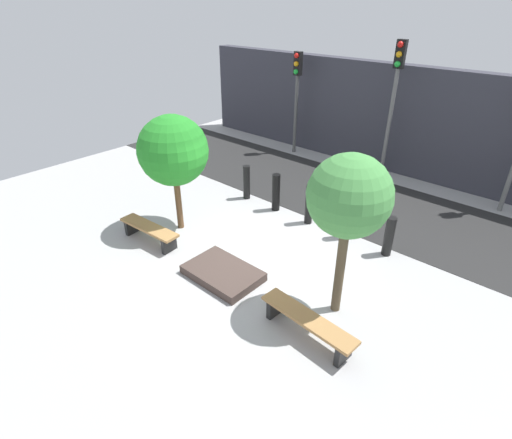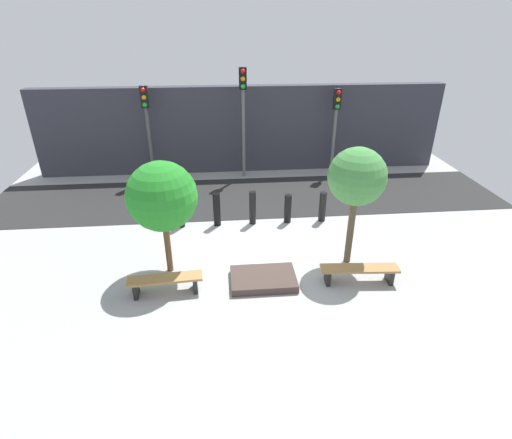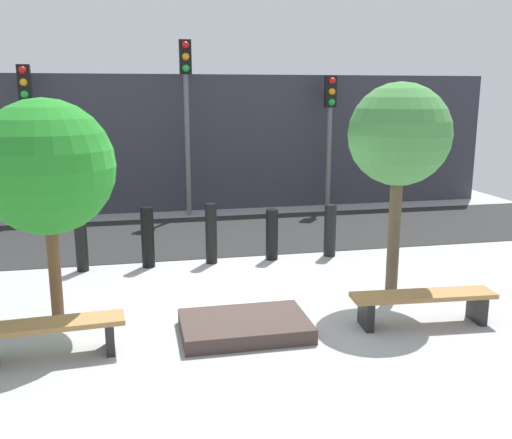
{
  "view_description": "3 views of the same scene",
  "coord_description": "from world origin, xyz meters",
  "px_view_note": "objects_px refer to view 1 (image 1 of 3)",
  "views": [
    {
      "loc": [
        5.06,
        -5.57,
        5.24
      ],
      "look_at": [
        0.57,
        -0.55,
        1.44
      ],
      "focal_mm": 28.0,
      "sensor_mm": 36.0,
      "label": 1
    },
    {
      "loc": [
        -0.9,
        -8.91,
        5.85
      ],
      "look_at": [
        -0.12,
        -0.28,
        1.38
      ],
      "focal_mm": 28.0,
      "sensor_mm": 36.0,
      "label": 2
    },
    {
      "loc": [
        -1.25,
        -7.54,
        2.96
      ],
      "look_at": [
        0.31,
        -0.21,
        1.29
      ],
      "focal_mm": 40.0,
      "sensor_mm": 36.0,
      "label": 3
    }
  ],
  "objects_px": {
    "bollard_left": "(276,192)",
    "bollard_right": "(346,221)",
    "planter_bed": "(223,273)",
    "tree_behind_left_bench": "(173,151)",
    "traffic_light_west": "(297,85)",
    "bollard_far_left": "(247,182)",
    "tree_behind_right_bench": "(349,198)",
    "bollard_far_right": "(389,236)",
    "bollard_center": "(309,204)",
    "traffic_light_mid_west": "(395,88)",
    "bench_right": "(308,322)",
    "bench_left": "(149,230)"
  },
  "relations": [
    {
      "from": "bollard_left",
      "to": "bench_right",
      "type": "bearing_deg",
      "value": -44.06
    },
    {
      "from": "bollard_far_right",
      "to": "traffic_light_mid_west",
      "type": "relative_size",
      "value": 0.23
    },
    {
      "from": "bench_right",
      "to": "bollard_far_right",
      "type": "xyz_separation_m",
      "value": [
        -0.12,
        3.31,
        0.17
      ]
    },
    {
      "from": "bollard_left",
      "to": "bollard_right",
      "type": "xyz_separation_m",
      "value": [
        2.2,
        0.0,
        -0.07
      ]
    },
    {
      "from": "tree_behind_left_bench",
      "to": "tree_behind_right_bench",
      "type": "bearing_deg",
      "value": 0.0
    },
    {
      "from": "bench_left",
      "to": "bollard_far_left",
      "type": "distance_m",
      "value": 3.32
    },
    {
      "from": "tree_behind_right_bench",
      "to": "bollard_right",
      "type": "relative_size",
      "value": 3.39
    },
    {
      "from": "tree_behind_left_bench",
      "to": "bollard_far_right",
      "type": "bearing_deg",
      "value": 27.7
    },
    {
      "from": "bollard_far_left",
      "to": "bollard_far_right",
      "type": "xyz_separation_m",
      "value": [
        4.4,
        0.0,
        -0.02
      ]
    },
    {
      "from": "bollard_far_left",
      "to": "traffic_light_mid_west",
      "type": "xyz_separation_m",
      "value": [
        2.2,
        4.12,
        2.34
      ]
    },
    {
      "from": "bench_left",
      "to": "tree_behind_left_bench",
      "type": "relative_size",
      "value": 0.6
    },
    {
      "from": "traffic_light_mid_west",
      "to": "bench_right",
      "type": "bearing_deg",
      "value": -72.67
    },
    {
      "from": "bollard_far_right",
      "to": "bench_left",
      "type": "bearing_deg",
      "value": -143.8
    },
    {
      "from": "planter_bed",
      "to": "tree_behind_left_bench",
      "type": "height_order",
      "value": "tree_behind_left_bench"
    },
    {
      "from": "bollard_far_right",
      "to": "tree_behind_right_bench",
      "type": "bearing_deg",
      "value": -87.2
    },
    {
      "from": "traffic_light_west",
      "to": "traffic_light_mid_west",
      "type": "xyz_separation_m",
      "value": [
        3.58,
        0.0,
        0.38
      ]
    },
    {
      "from": "planter_bed",
      "to": "bollard_far_right",
      "type": "bearing_deg",
      "value": 54.68
    },
    {
      "from": "tree_behind_left_bench",
      "to": "bollard_center",
      "type": "height_order",
      "value": "tree_behind_left_bench"
    },
    {
      "from": "bollard_left",
      "to": "bollard_right",
      "type": "relative_size",
      "value": 1.15
    },
    {
      "from": "planter_bed",
      "to": "tree_behind_left_bench",
      "type": "relative_size",
      "value": 0.55
    },
    {
      "from": "tree_behind_right_bench",
      "to": "tree_behind_left_bench",
      "type": "bearing_deg",
      "value": 180.0
    },
    {
      "from": "bench_right",
      "to": "bollard_right",
      "type": "bearing_deg",
      "value": 114.29
    },
    {
      "from": "bollard_far_left",
      "to": "tree_behind_right_bench",
      "type": "bearing_deg",
      "value": -27.7
    },
    {
      "from": "bollard_far_left",
      "to": "bollard_right",
      "type": "bearing_deg",
      "value": 0.0
    },
    {
      "from": "bollard_right",
      "to": "bench_right",
      "type": "bearing_deg",
      "value": -69.8
    },
    {
      "from": "bench_right",
      "to": "traffic_light_west",
      "type": "height_order",
      "value": "traffic_light_west"
    },
    {
      "from": "planter_bed",
      "to": "bollard_left",
      "type": "xyz_separation_m",
      "value": [
        -1.1,
        3.11,
        0.43
      ]
    },
    {
      "from": "bollard_center",
      "to": "traffic_light_mid_west",
      "type": "height_order",
      "value": "traffic_light_mid_west"
    },
    {
      "from": "bollard_far_left",
      "to": "bollard_far_right",
      "type": "bearing_deg",
      "value": 0.0
    },
    {
      "from": "bench_left",
      "to": "tree_behind_left_bench",
      "type": "height_order",
      "value": "tree_behind_left_bench"
    },
    {
      "from": "tree_behind_left_bench",
      "to": "traffic_light_west",
      "type": "relative_size",
      "value": 0.81
    },
    {
      "from": "traffic_light_mid_west",
      "to": "tree_behind_right_bench",
      "type": "bearing_deg",
      "value": -70.35
    },
    {
      "from": "bollard_center",
      "to": "bollard_right",
      "type": "xyz_separation_m",
      "value": [
        1.1,
        0.0,
        -0.08
      ]
    },
    {
      "from": "bollard_left",
      "to": "traffic_light_west",
      "type": "xyz_separation_m",
      "value": [
        -2.48,
        4.12,
        1.94
      ]
    },
    {
      "from": "planter_bed",
      "to": "tree_behind_right_bench",
      "type": "bearing_deg",
      "value": 17.6
    },
    {
      "from": "bench_left",
      "to": "bollard_far_left",
      "type": "bearing_deg",
      "value": 83.9
    },
    {
      "from": "bench_left",
      "to": "bollard_right",
      "type": "distance_m",
      "value": 4.76
    },
    {
      "from": "bollard_center",
      "to": "traffic_light_mid_west",
      "type": "bearing_deg",
      "value": 90.0
    },
    {
      "from": "bench_left",
      "to": "traffic_light_west",
      "type": "relative_size",
      "value": 0.49
    },
    {
      "from": "bench_left",
      "to": "tree_behind_right_bench",
      "type": "bearing_deg",
      "value": 7.31
    },
    {
      "from": "tree_behind_left_bench",
      "to": "bollard_left",
      "type": "xyz_separation_m",
      "value": [
        1.22,
        2.37,
        -1.53
      ]
    },
    {
      "from": "tree_behind_left_bench",
      "to": "tree_behind_right_bench",
      "type": "height_order",
      "value": "tree_behind_right_bench"
    },
    {
      "from": "planter_bed",
      "to": "bollard_center",
      "type": "xyz_separation_m",
      "value": [
        0.0,
        3.11,
        0.44
      ]
    },
    {
      "from": "bench_left",
      "to": "bench_right",
      "type": "bearing_deg",
      "value": -4.1
    },
    {
      "from": "bench_left",
      "to": "bollard_right",
      "type": "height_order",
      "value": "bollard_right"
    },
    {
      "from": "tree_behind_right_bench",
      "to": "bollard_far_right",
      "type": "bearing_deg",
      "value": 92.8
    },
    {
      "from": "bollard_left",
      "to": "bollard_right",
      "type": "bearing_deg",
      "value": 0.0
    },
    {
      "from": "bollard_left",
      "to": "bollard_right",
      "type": "distance_m",
      "value": 2.2
    },
    {
      "from": "bollard_center",
      "to": "bollard_left",
      "type": "bearing_deg",
      "value": 180.0
    },
    {
      "from": "bench_left",
      "to": "bollard_right",
      "type": "xyz_separation_m",
      "value": [
        3.42,
        3.31,
        0.15
      ]
    }
  ]
}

